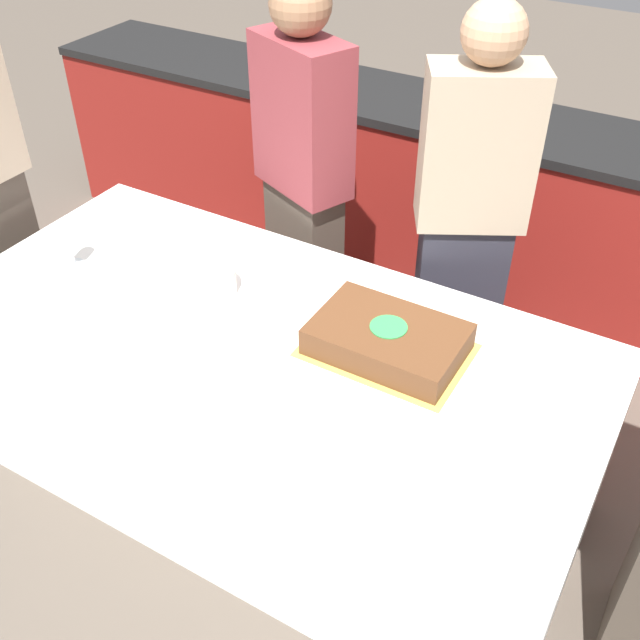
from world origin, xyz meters
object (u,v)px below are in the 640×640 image
Objects in this scene: person_cutting_cake at (467,229)px; cake at (388,339)px; plate_stack at (208,281)px; wine_glass at (69,238)px; person_standing_back at (303,184)px.

cake is at bearing 61.50° from person_cutting_cake.
person_cutting_cake is (0.66, 0.66, 0.06)m from plate_stack.
cake is 0.63m from person_cutting_cake.
cake is 0.30× the size of person_cutting_cake.
person_standing_back reaches higher than wine_glass.
person_cutting_cake is 1.00× the size of person_standing_back.
wine_glass is 1.41m from person_cutting_cake.
person_cutting_cake is 0.69m from person_standing_back.
wine_glass is at bearing 4.26° from person_cutting_cake.
person_cutting_cake is at bearing 32.76° from wine_glass.
plate_stack is 0.94m from person_cutting_cake.
cake is 1.19m from wine_glass.
person_standing_back is at bearing -28.50° from person_cutting_cake.
person_standing_back is at bearing 91.83° from plate_stack.
person_cutting_cake is at bearing 44.65° from plate_stack.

